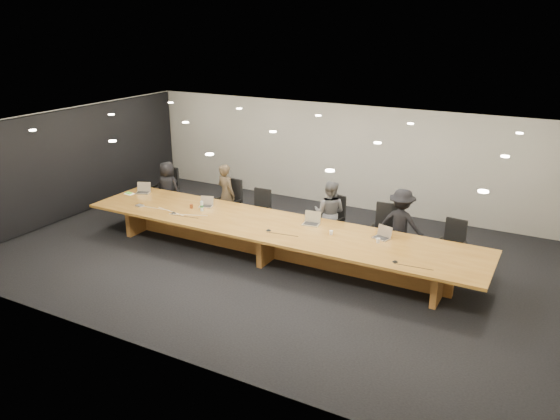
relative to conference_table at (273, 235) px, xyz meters
The scene contains 28 objects.
ground 0.52m from the conference_table, ahead, with size 12.00×12.00×0.00m, color black.
back_wall 4.10m from the conference_table, 90.00° to the left, with size 12.00×0.02×2.80m, color beige.
left_wall_panel 6.00m from the conference_table, behind, with size 0.08×7.84×2.74m, color black.
conference_table is the anchor object (origin of this frame).
chair_far_left 4.21m from the conference_table, 162.24° to the left, with size 0.62×0.62×1.21m, color black, non-canonical shape.
chair_left 2.30m from the conference_table, 148.22° to the left, with size 0.60×0.60×1.18m, color black, non-canonical shape.
chair_mid_left 1.58m from the conference_table, 131.91° to the left, with size 0.54×0.54×1.06m, color black, non-canonical shape.
chair_mid_right 1.50m from the conference_table, 59.14° to the left, with size 0.59×0.59×1.16m, color black, non-canonical shape.
chair_right 2.39m from the conference_table, 29.62° to the left, with size 0.60×0.60×1.18m, color black, non-canonical shape.
chair_far_right 3.71m from the conference_table, 19.85° to the left, with size 0.54×0.54×1.05m, color black, non-canonical shape.
person_a 3.96m from the conference_table, 163.40° to the left, with size 0.70×0.45×1.43m, color black.
person_b 2.40m from the conference_table, 148.57° to the left, with size 0.57×0.37×1.56m, color #392E1F.
person_c 1.50m from the conference_table, 59.17° to the left, with size 0.73×0.57×1.51m, color #4E4E50.
person_d 2.74m from the conference_table, 27.98° to the left, with size 1.01×0.58×1.56m, color black.
laptop_a 4.04m from the conference_table, behind, with size 0.34×0.25×0.27m, color #BCA98F, non-canonical shape.
laptop_b 2.04m from the conference_table, behind, with size 0.31×0.22×0.24m, color beige, non-canonical shape.
laptop_d 0.89m from the conference_table, 30.50° to the left, with size 0.35×0.26×0.28m, color #C0B393, non-canonical shape.
laptop_e 2.33m from the conference_table, ahead, with size 0.32×0.24×0.25m, color tan, non-canonical shape.
water_bottle 1.93m from the conference_table, behind, with size 0.07×0.07×0.22m, color silver.
amber_mug 2.24m from the conference_table, behind, with size 0.08×0.08×0.10m, color brown.
paper_cup_near 1.34m from the conference_table, ahead, with size 0.07×0.07×0.09m, color white.
paper_cup_far 2.31m from the conference_table, ahead, with size 0.08×0.08×0.10m, color silver.
notepad 4.26m from the conference_table, behind, with size 0.23×0.18×0.01m, color white.
lime_gadget 4.29m from the conference_table, behind, with size 0.16×0.09×0.03m, color #60D438.
av_box 3.41m from the conference_table, behind, with size 0.18×0.13×0.03m, color #B1B1B6.
mic_left 2.41m from the conference_table, 169.85° to the right, with size 0.12×0.12×0.03m, color black.
mic_center 0.41m from the conference_table, 78.50° to the right, with size 0.11×0.11×0.03m, color black.
mic_right 2.92m from the conference_table, 11.56° to the right, with size 0.11×0.11×0.03m, color black.
Camera 1 is at (5.30, -9.52, 4.93)m, focal length 35.00 mm.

